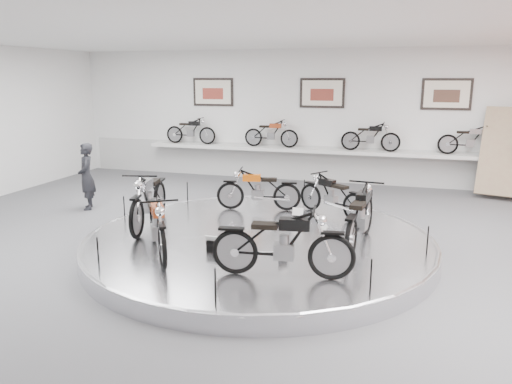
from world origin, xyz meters
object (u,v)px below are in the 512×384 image
(shelf, at_px, (319,151))
(bike_e, at_px, (283,243))
(visitor, at_px, (87,176))
(bike_c, at_px, (149,198))
(display_platform, at_px, (259,243))
(bike_a, at_px, (332,195))
(bike_d, at_px, (157,224))
(bike_f, at_px, (360,216))
(bike_b, at_px, (259,189))

(shelf, height_order, bike_e, bike_e)
(visitor, bearing_deg, bike_c, 23.72)
(display_platform, xyz_separation_m, bike_e, (0.88, -1.77, 0.67))
(bike_a, distance_m, bike_c, 3.77)
(shelf, relative_size, bike_c, 5.75)
(display_platform, distance_m, bike_a, 2.16)
(shelf, distance_m, bike_c, 6.82)
(bike_d, distance_m, bike_f, 3.44)
(shelf, xyz_separation_m, bike_f, (1.83, -6.43, -0.17))
(bike_a, bearing_deg, display_platform, 91.24)
(bike_b, bearing_deg, bike_e, 100.63)
(bike_e, distance_m, visitor, 6.75)
(bike_d, bearing_deg, bike_f, 80.04)
(bike_a, relative_size, bike_f, 0.83)
(visitor, bearing_deg, bike_e, 26.19)
(shelf, relative_size, bike_a, 7.26)
(bike_f, relative_size, visitor, 1.12)
(bike_b, bearing_deg, shelf, -107.76)
(bike_a, bearing_deg, shelf, -44.35)
(bike_e, relative_size, bike_f, 0.98)
(bike_f, height_order, visitor, visitor)
(bike_e, bearing_deg, bike_b, 104.32)
(bike_e, distance_m, bike_f, 1.98)
(display_platform, distance_m, bike_d, 2.05)
(visitor, bearing_deg, bike_f, 42.71)
(shelf, bearing_deg, display_platform, -90.00)
(shelf, relative_size, bike_d, 6.29)
(display_platform, distance_m, bike_c, 2.34)
(bike_a, xyz_separation_m, bike_e, (-0.19, -3.54, 0.08))
(bike_c, bearing_deg, visitor, -135.70)
(display_platform, bearing_deg, bike_e, -63.45)
(bike_a, height_order, bike_f, bike_f)
(bike_d, distance_m, bike_e, 2.23)
(shelf, distance_m, bike_f, 6.69)
(bike_f, bearing_deg, bike_b, 58.40)
(shelf, bearing_deg, bike_e, -83.82)
(bike_a, height_order, visitor, visitor)
(display_platform, bearing_deg, bike_a, 58.71)
(bike_b, xyz_separation_m, visitor, (-4.35, -0.04, 0.05))
(bike_c, height_order, bike_f, bike_c)
(bike_a, distance_m, visitor, 5.97)
(bike_a, bearing_deg, bike_f, 145.15)
(bike_d, relative_size, bike_e, 0.98)
(bike_b, distance_m, bike_c, 2.48)
(shelf, xyz_separation_m, bike_b, (-0.53, -4.63, -0.24))
(display_platform, relative_size, bike_f, 3.53)
(bike_c, distance_m, bike_f, 4.06)
(display_platform, distance_m, bike_e, 2.09)
(shelf, height_order, bike_d, bike_d)
(display_platform, bearing_deg, bike_b, 106.75)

